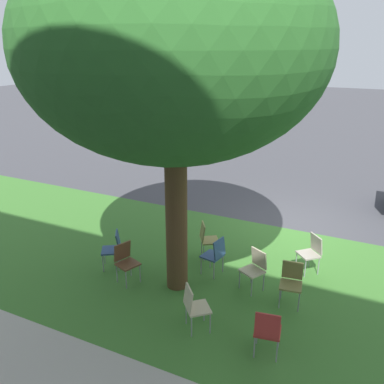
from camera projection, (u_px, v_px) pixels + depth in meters
The scene contains 12 objects.
ground at pixel (291, 226), 11.34m from camera, with size 80.00×80.00×0.00m, color #424247.
grass_verge at pixel (258, 284), 8.63m from camera, with size 48.00×6.00×0.01m, color #3D752D.
street_tree at pixel (174, 49), 6.95m from camera, with size 5.39×5.39×6.75m.
chair_0 at pixel (215, 254), 8.81m from camera, with size 0.49×0.49×0.88m.
chair_1 at pixel (114, 247), 9.10m from camera, with size 0.58×0.57×0.88m.
chair_2 at pixel (207, 238), 9.54m from camera, with size 0.58×0.57×0.88m.
chair_3 at pixel (126, 260), 8.56m from camera, with size 0.54×0.53×0.88m.
chair_4 at pixel (311, 251), 8.93m from camera, with size 0.59×0.59×0.88m.
chair_5 at pixel (255, 267), 8.29m from camera, with size 0.56×0.57×0.88m.
chair_6 at pixel (267, 330), 6.47m from camera, with size 0.48×0.48×0.88m.
chair_7 at pixel (194, 305), 7.08m from camera, with size 0.59×0.59×0.88m.
chair_8 at pixel (291, 280), 7.83m from camera, with size 0.47×0.48×0.88m.
Camera 1 is at (-1.92, 10.50, 4.83)m, focal length 37.82 mm.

